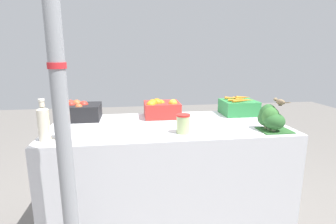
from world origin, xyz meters
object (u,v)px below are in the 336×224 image
at_px(juice_bottle_golden, 64,123).
at_px(sparrow_bird, 280,102).
at_px(orange_crate, 161,108).
at_px(juice_bottle_cloudy, 44,123).
at_px(apple_crate, 81,111).
at_px(carrot_crate, 239,107).
at_px(support_pole, 59,90).
at_px(pickle_jar, 183,124).
at_px(broccoli_pile, 270,118).

relative_size(juice_bottle_golden, sparrow_bird, 2.07).
relative_size(orange_crate, juice_bottle_cloudy, 1.12).
distance_m(apple_crate, carrot_crate, 1.40).
height_order(support_pole, juice_bottle_golden, support_pole).
bearing_deg(apple_crate, pickle_jar, -32.88).
bearing_deg(juice_bottle_golden, pickle_jar, 2.38).
bearing_deg(orange_crate, support_pole, -124.12).
bearing_deg(support_pole, juice_bottle_cloudy, 119.77).
height_order(orange_crate, carrot_crate, orange_crate).
bearing_deg(sparrow_bird, pickle_jar, 63.72).
bearing_deg(carrot_crate, pickle_jar, -141.01).
distance_m(orange_crate, juice_bottle_golden, 0.86).
height_order(carrot_crate, juice_bottle_cloudy, juice_bottle_cloudy).
xyz_separation_m(carrot_crate, sparrow_bird, (0.06, -0.55, 0.15)).
relative_size(broccoli_pile, juice_bottle_golden, 0.82).
distance_m(apple_crate, broccoli_pile, 1.51).
distance_m(orange_crate, sparrow_bird, 0.96).
bearing_deg(broccoli_pile, apple_crate, 159.63).
height_order(apple_crate, juice_bottle_golden, juice_bottle_golden).
height_order(support_pole, pickle_jar, support_pole).
distance_m(carrot_crate, juice_bottle_cloudy, 1.62).
bearing_deg(pickle_jar, broccoli_pile, -1.91).
height_order(orange_crate, juice_bottle_cloudy, juice_bottle_cloudy).
height_order(juice_bottle_golden, sparrow_bird, juice_bottle_golden).
bearing_deg(support_pole, carrot_crate, 34.13).
bearing_deg(sparrow_bird, broccoli_pile, 35.67).
relative_size(juice_bottle_cloudy, pickle_jar, 2.01).
bearing_deg(apple_crate, juice_bottle_cloudy, -103.60).
height_order(broccoli_pile, juice_bottle_cloudy, juice_bottle_cloudy).
relative_size(support_pole, apple_crate, 8.07).
relative_size(orange_crate, carrot_crate, 1.00).
distance_m(apple_crate, orange_crate, 0.68).
distance_m(juice_bottle_cloudy, pickle_jar, 0.91).
distance_m(broccoli_pile, pickle_jar, 0.64).
xyz_separation_m(orange_crate, broccoli_pile, (0.74, -0.51, 0.01)).
bearing_deg(carrot_crate, juice_bottle_cloudy, -160.79).
bearing_deg(broccoli_pile, juice_bottle_cloudy, -179.57).
bearing_deg(juice_bottle_cloudy, support_pole, -60.23).
relative_size(apple_crate, orange_crate, 1.00).
bearing_deg(juice_bottle_cloudy, carrot_crate, 19.21).
bearing_deg(carrot_crate, support_pole, -145.87).
xyz_separation_m(apple_crate, juice_bottle_golden, (-0.01, -0.54, 0.04)).
distance_m(support_pole, juice_bottle_cloudy, 0.49).
xyz_separation_m(orange_crate, pickle_jar, (0.10, -0.49, -0.01)).
xyz_separation_m(orange_crate, juice_bottle_cloudy, (-0.81, -0.53, 0.04)).
distance_m(carrot_crate, juice_bottle_golden, 1.50).
distance_m(orange_crate, broccoli_pile, 0.90).
bearing_deg(orange_crate, apple_crate, 179.01).
relative_size(orange_crate, sparrow_bird, 2.33).
xyz_separation_m(apple_crate, broccoli_pile, (1.42, -0.53, 0.01)).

